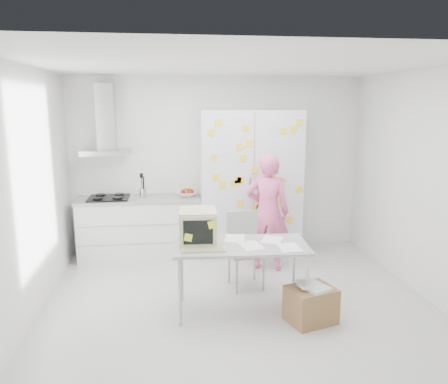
{
  "coord_description": "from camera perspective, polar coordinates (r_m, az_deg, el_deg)",
  "views": [
    {
      "loc": [
        -0.78,
        -4.73,
        2.3
      ],
      "look_at": [
        -0.07,
        0.67,
        1.18
      ],
      "focal_mm": 35.0,
      "sensor_mm": 36.0,
      "label": 1
    }
  ],
  "objects": [
    {
      "name": "floor",
      "position": [
        5.32,
        1.76,
        -14.16
      ],
      "size": [
        4.5,
        4.0,
        0.02
      ],
      "primitive_type": "cube",
      "color": "silver",
      "rests_on": "ground"
    },
    {
      "name": "walls",
      "position": [
        5.59,
        0.68,
        1.78
      ],
      "size": [
        4.52,
        4.01,
        2.7
      ],
      "color": "white",
      "rests_on": "ground"
    },
    {
      "name": "ceiling",
      "position": [
        4.81,
        1.97,
        16.32
      ],
      "size": [
        4.5,
        4.0,
        0.02
      ],
      "primitive_type": "cube",
      "color": "white",
      "rests_on": "walls"
    },
    {
      "name": "counter_run",
      "position": [
        6.7,
        -10.77,
        -4.48
      ],
      "size": [
        1.84,
        0.63,
        1.28
      ],
      "color": "white",
      "rests_on": "ground"
    },
    {
      "name": "range_hood",
      "position": [
        6.63,
        -15.14,
        8.22
      ],
      "size": [
        0.7,
        0.48,
        1.01
      ],
      "color": "silver",
      "rests_on": "walls"
    },
    {
      "name": "tall_cabinet",
      "position": [
        6.63,
        3.36,
        1.13
      ],
      "size": [
        1.5,
        0.68,
        2.2
      ],
      "color": "silver",
      "rests_on": "ground"
    },
    {
      "name": "person",
      "position": [
        6.06,
        5.7,
        -2.62
      ],
      "size": [
        0.69,
        0.56,
        1.64
      ],
      "primitive_type": "imported",
      "rotation": [
        0.0,
        0.0,
        2.81
      ],
      "color": "#ED5C96",
      "rests_on": "ground"
    },
    {
      "name": "desk",
      "position": [
        4.79,
        -1.34,
        -5.68
      ],
      "size": [
        1.5,
        0.82,
        1.16
      ],
      "rotation": [
        0.0,
        0.0,
        -0.07
      ],
      "color": "#A2A5AD",
      "rests_on": "ground"
    },
    {
      "name": "chair",
      "position": [
        5.58,
        2.68,
        -6.88
      ],
      "size": [
        0.48,
        0.48,
        0.95
      ],
      "rotation": [
        0.0,
        0.0,
        0.13
      ],
      "color": "#A6A6A4",
      "rests_on": "ground"
    },
    {
      "name": "cardboard_box",
      "position": [
        4.88,
        11.28,
        -14.16
      ],
      "size": [
        0.57,
        0.5,
        0.42
      ],
      "rotation": [
        0.0,
        0.0,
        0.29
      ],
      "color": "olive",
      "rests_on": "ground"
    }
  ]
}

